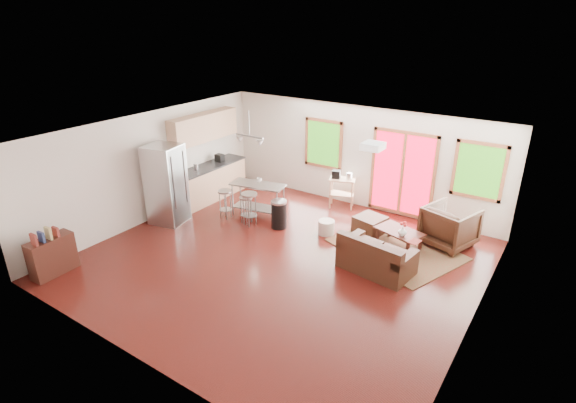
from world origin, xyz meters
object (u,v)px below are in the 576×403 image
Objects in this scene: refrigerator at (167,184)px; kitchen_cart at (341,183)px; armchair at (450,224)px; island at (258,194)px; rug at (396,249)px; coffee_table at (399,233)px; ottoman at (370,225)px; loveseat at (375,258)px.

refrigerator is 4.33m from kitchen_cart.
island is (-4.35, -1.08, 0.08)m from armchair.
island is (-3.51, -0.25, 0.57)m from rug.
armchair is 1.00× the size of kitchen_cart.
coffee_table is 1.81× the size of ottoman.
coffee_table is 0.78× the size of island.
coffee_table is 0.58× the size of refrigerator.
armchair is 0.70× the size of island.
kitchen_cart is (-2.90, 0.54, 0.18)m from armchair.
coffee_table is 1.11m from armchair.
island is (-3.48, 0.80, 0.28)m from loveseat.
loveseat is at bearing 82.66° from armchair.
coffee_table is at bearing 7.61° from refrigerator.
rug is 3.56m from island.
kitchen_cart is (-2.04, 1.22, 0.34)m from coffee_table.
kitchen_cart reaches higher than armchair.
refrigerator reaches higher than rug.
kitchen_cart is at bearing 146.29° from rug.
rug is 1.09m from loveseat.
rug is 1.66× the size of loveseat.
refrigerator is (-4.30, -2.10, 0.75)m from ottoman.
armchair is at bearing -10.51° from kitchen_cart.
coffee_table is at bearing 96.96° from loveseat.
ottoman is 4.85m from refrigerator.
armchair is at bearing 13.95° from island.
loveseat is at bearing -91.64° from rug.
ottoman reaches higher than coffee_table.
rug is 5.46m from refrigerator.
ottoman is 2.81m from island.
armchair reaches higher than coffee_table.
ottoman is 0.43× the size of island.
kitchen_cart is (-2.03, 2.42, 0.38)m from loveseat.
rug is at bearing 95.96° from loveseat.
ottoman is at bearing 161.96° from coffee_table.
loveseat reaches higher than rug.
loveseat is 1.50× the size of kitchen_cart.
loveseat is 1.21m from coffee_table.
loveseat reaches higher than coffee_table.
island is (-2.71, -0.66, 0.37)m from ottoman.
loveseat is at bearing -90.65° from coffee_table.
ottoman is (-0.80, 0.41, 0.19)m from rug.
island is at bearing -175.96° from rug.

